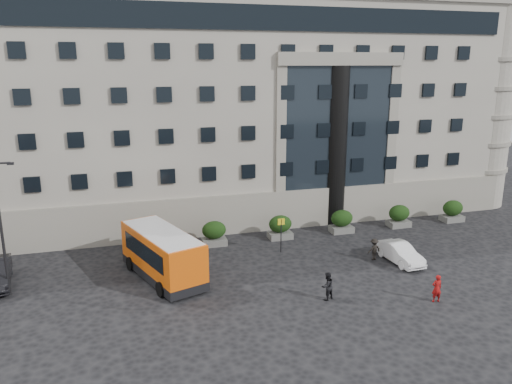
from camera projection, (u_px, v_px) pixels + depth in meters
ground at (221, 291)px, 29.72m from camera, size 120.00×120.00×0.00m
civic_building at (231, 106)px, 49.54m from camera, size 44.00×24.00×18.00m
entrance_column at (336, 147)px, 40.91m from camera, size 1.80×1.80×13.00m
hedge_a at (143, 240)px, 35.66m from camera, size 1.80×1.26×1.84m
hedge_b at (214, 233)px, 37.06m from camera, size 1.80×1.26×1.84m
hedge_c at (280, 227)px, 38.47m from camera, size 1.80×1.26×1.84m
hedge_d at (342, 221)px, 39.87m from camera, size 1.80×1.26×1.84m
hedge_e at (399, 216)px, 41.28m from camera, size 1.80×1.26×1.84m
hedge_f at (453, 211)px, 42.68m from camera, size 1.80×1.26×1.84m
street_lamp at (2, 224)px, 28.19m from camera, size 1.16×0.18×8.00m
bus_stop_sign at (281, 229)px, 35.42m from camera, size 0.50×0.08×2.52m
minibus at (162, 253)px, 31.18m from camera, size 4.79×7.75×3.06m
red_truck at (13, 210)px, 41.35m from camera, size 3.14×5.31×2.68m
parked_car_d at (20, 221)px, 40.27m from camera, size 3.47×6.01×1.58m
white_taxi at (400, 253)px, 33.90m from camera, size 1.69×4.14×1.34m
pedestrian_a at (437, 288)px, 28.23m from camera, size 0.63×0.44×1.63m
pedestrian_b at (327, 286)px, 28.48m from camera, size 0.98×0.87×1.67m
pedestrian_c at (374, 249)px, 34.30m from camera, size 1.08×0.74×1.53m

